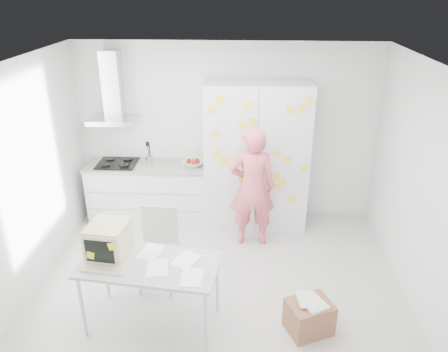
# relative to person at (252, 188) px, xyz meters

# --- Properties ---
(floor) EXTENTS (4.50, 4.00, 0.02)m
(floor) POSITION_rel_person_xyz_m (-0.39, -1.10, -0.88)
(floor) COLOR silver
(floor) RESTS_ON ground
(walls) EXTENTS (4.52, 4.01, 2.70)m
(walls) POSITION_rel_person_xyz_m (-0.39, -0.38, 0.48)
(walls) COLOR white
(walls) RESTS_ON ground
(ceiling) EXTENTS (4.50, 4.00, 0.02)m
(ceiling) POSITION_rel_person_xyz_m (-0.39, -1.10, 1.83)
(ceiling) COLOR white
(ceiling) RESTS_ON walls
(counter_run) EXTENTS (1.84, 0.63, 1.28)m
(counter_run) POSITION_rel_person_xyz_m (-1.59, 0.60, -0.39)
(counter_run) COLOR white
(counter_run) RESTS_ON ground
(range_hood) EXTENTS (0.70, 0.48, 1.01)m
(range_hood) POSITION_rel_person_xyz_m (-2.04, 0.74, 1.09)
(range_hood) COLOR silver
(range_hood) RESTS_ON walls
(tall_cabinet) EXTENTS (1.50, 0.68, 2.20)m
(tall_cabinet) POSITION_rel_person_xyz_m (0.06, 0.58, 0.23)
(tall_cabinet) COLOR silver
(tall_cabinet) RESTS_ON ground
(person) EXTENTS (0.65, 0.45, 1.73)m
(person) POSITION_rel_person_xyz_m (0.00, 0.00, 0.00)
(person) COLOR #EC5B6E
(person) RESTS_ON ground
(desk) EXTENTS (1.52, 0.89, 1.15)m
(desk) POSITION_rel_person_xyz_m (-1.36, -1.61, 0.00)
(desk) COLOR #B0B4BB
(desk) RESTS_ON ground
(chair) EXTENTS (0.48, 0.48, 1.01)m
(chair) POSITION_rel_person_xyz_m (-1.13, -1.00, -0.29)
(chair) COLOR #BABAB7
(chair) RESTS_ON ground
(cardboard_box) EXTENTS (0.56, 0.51, 0.40)m
(cardboard_box) POSITION_rel_person_xyz_m (0.62, -1.73, -0.68)
(cardboard_box) COLOR #905E3E
(cardboard_box) RESTS_ON ground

